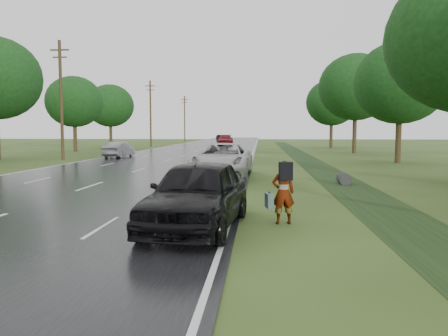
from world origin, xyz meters
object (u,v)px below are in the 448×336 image
Objects in this scene: pedestrian at (283,192)px; white_pickup at (222,159)px; dark_sedan at (198,194)px; silver_sedan at (119,150)px.

white_pickup is (-2.68, 11.96, 0.05)m from pedestrian.
white_pickup is at bearing 98.30° from dark_sedan.
white_pickup is 12.77m from dark_sedan.
pedestrian reaches higher than silver_sedan.
dark_sedan reaches higher than silver_sedan.
silver_sedan is (-13.50, 27.11, -0.13)m from pedestrian.
pedestrian is at bearing 26.04° from dark_sedan.
silver_sedan is at bearing -74.13° from pedestrian.
dark_sedan is at bearing 116.15° from silver_sedan.
pedestrian is at bearing 120.58° from silver_sedan.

